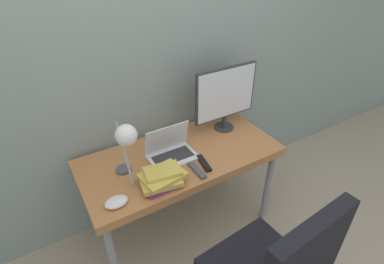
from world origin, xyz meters
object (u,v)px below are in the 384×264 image
(book_stack, at_px, (161,178))
(game_controller, at_px, (116,202))
(laptop, at_px, (171,151))
(monitor, at_px, (226,95))
(desk_lamp, at_px, (126,139))

(book_stack, relative_size, game_controller, 2.17)
(laptop, xyz_separation_m, monitor, (0.53, 0.12, 0.24))
(laptop, height_order, book_stack, laptop)
(book_stack, xyz_separation_m, game_controller, (-0.30, -0.02, -0.03))
(desk_lamp, distance_m, book_stack, 0.34)
(desk_lamp, xyz_separation_m, game_controller, (-0.14, -0.11, -0.32))
(book_stack, bearing_deg, monitor, 24.90)
(laptop, distance_m, monitor, 0.60)
(laptop, height_order, game_controller, laptop)
(book_stack, distance_m, game_controller, 0.30)
(laptop, xyz_separation_m, desk_lamp, (-0.33, -0.12, 0.29))
(monitor, height_order, book_stack, monitor)
(monitor, height_order, desk_lamp, monitor)
(laptop, bearing_deg, game_controller, -153.74)
(laptop, relative_size, game_controller, 2.39)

